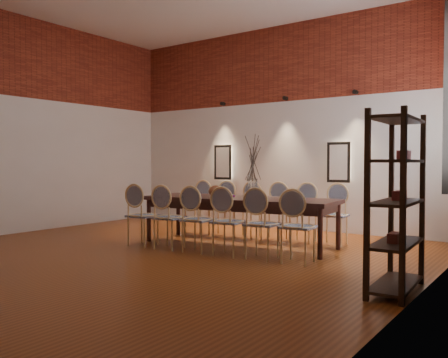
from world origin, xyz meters
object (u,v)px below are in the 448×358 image
Objects in this scene: chair_near_e at (262,224)px; chair_near_a at (143,216)px; chair_near_d at (229,222)px; chair_near_f at (298,227)px; chair_far_b at (221,209)px; chair_far_f at (334,215)px; vase at (253,188)px; bowl at (216,191)px; dining_table at (239,221)px; chair_near_b at (170,217)px; chair_far_c at (247,210)px; book at (225,196)px; shelving_rack at (396,202)px; chair_far_a at (197,207)px; chair_far_e at (303,213)px; chair_far_d at (274,212)px; chair_near_c at (198,219)px.

chair_near_a is at bearing 180.00° from chair_near_e.
chair_near_e is at bearing 0.00° from chair_near_d.
chair_near_a is at bearing 180.00° from chair_near_f.
chair_far_b is 2.05m from chair_far_f.
chair_near_e is 1.63m from chair_far_f.
vase reaches higher than bowl.
chair_near_b is at bearing -134.78° from dining_table.
chair_near_e is 1.03m from vase.
chair_far_c is 0.83m from book.
dining_table is at bearing 31.16° from chair_far_f.
chair_near_d is at bearing 163.96° from shelving_rack.
vase is at bearing 36.78° from chair_far_f.
chair_far_a is at bearing 148.60° from book.
chair_far_e is at bearing 130.96° from shelving_rack.
vase is 2.85m from shelving_rack.
chair_near_d is 3.62× the size of book.
chair_near_b is 1.63m from chair_far_a.
chair_near_b is at bearing 180.00° from chair_near_f.
chair_near_d is 1.55m from chair_far_d.
chair_near_e is (1.02, 0.10, 0.00)m from chair_near_c.
chair_near_b and chair_near_d have the same top height.
chair_near_c is at bearing 71.70° from chair_far_d.
chair_far_d is at bearing 56.51° from chair_near_b.
shelving_rack reaches higher than book.
chair_near_b is at bearing 108.30° from chair_far_a.
chair_near_d is 1.63m from chair_far_c.
bowl is at bearing -172.70° from dining_table.
shelving_rack is at bearing -18.60° from chair_near_d.
chair_near_a is at bearing 180.00° from chair_near_b.
chair_far_b is 0.52× the size of shelving_rack.
chair_near_b is 1.55m from chair_far_b.
bowl is at bearing 35.42° from chair_far_e.
chair_far_c is 3.62× the size of book.
bowl is (-0.57, -0.88, 0.37)m from chair_far_d.
chair_far_c reaches higher than book.
chair_near_c is at bearing 56.51° from chair_far_e.
chair_far_f is at bearing -180.00° from chair_far_a.
chair_far_a and chair_far_c have the same top height.
dining_table is at bearing -174.58° from vase.
chair_near_c is 1.00× the size of chair_far_c.
chair_far_d reaches higher than book.
chair_far_d is 3.36m from shelving_rack.
chair_near_f is at bearing -0.00° from chair_near_d.
chair_far_c is (1.02, 0.10, 0.00)m from chair_far_a.
chair_near_b is 0.90m from bowl.
chair_near_a is 1.00× the size of chair_far_e.
chair_far_b is 1.02m from chair_far_d.
chair_far_e is 0.52× the size of shelving_rack.
chair_near_d is (0.33, -0.75, 0.09)m from dining_table.
vase is (-0.59, 0.72, 0.43)m from chair_near_e.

